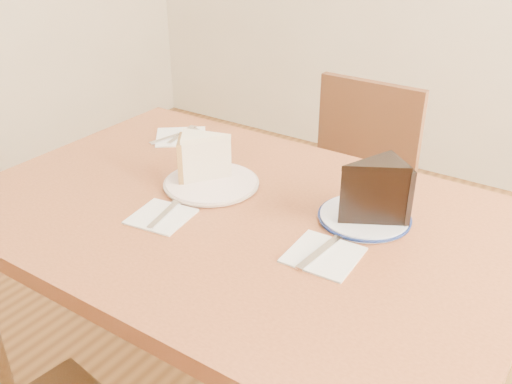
# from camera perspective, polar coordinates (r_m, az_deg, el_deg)

# --- Properties ---
(table) EXTENTS (1.20, 0.80, 0.75)m
(table) POSITION_cam_1_polar(r_m,az_deg,el_deg) (1.30, -1.79, -5.61)
(table) COLOR #5A2C18
(table) RESTS_ON ground
(chair_far) EXTENTS (0.42, 0.42, 0.84)m
(chair_far) POSITION_cam_1_polar(r_m,az_deg,el_deg) (1.89, 8.96, -0.95)
(chair_far) COLOR #361D10
(chair_far) RESTS_ON ground
(plate_cream) EXTENTS (0.21, 0.21, 0.01)m
(plate_cream) POSITION_cam_1_polar(r_m,az_deg,el_deg) (1.35, -4.49, 0.88)
(plate_cream) COLOR white
(plate_cream) RESTS_ON table
(plate_navy) EXTENTS (0.19, 0.19, 0.01)m
(plate_navy) POSITION_cam_1_polar(r_m,az_deg,el_deg) (1.23, 10.78, -2.49)
(plate_navy) COLOR white
(plate_navy) RESTS_ON table
(carrot_cake) EXTENTS (0.14, 0.13, 0.10)m
(carrot_cake) POSITION_cam_1_polar(r_m,az_deg,el_deg) (1.35, -4.88, 3.39)
(carrot_cake) COLOR beige
(carrot_cake) RESTS_ON plate_cream
(chocolate_cake) EXTENTS (0.15, 0.16, 0.12)m
(chocolate_cake) POSITION_cam_1_polar(r_m,az_deg,el_deg) (1.18, 11.23, -0.20)
(chocolate_cake) COLOR black
(chocolate_cake) RESTS_ON plate_navy
(napkin_cream) EXTENTS (0.13, 0.13, 0.00)m
(napkin_cream) POSITION_cam_1_polar(r_m,az_deg,el_deg) (1.23, -9.46, -2.43)
(napkin_cream) COLOR white
(napkin_cream) RESTS_ON table
(napkin_navy) EXTENTS (0.14, 0.14, 0.00)m
(napkin_navy) POSITION_cam_1_polar(r_m,az_deg,el_deg) (1.10, 6.75, -6.26)
(napkin_navy) COLOR white
(napkin_navy) RESTS_ON table
(napkin_spare) EXTENTS (0.19, 0.19, 0.00)m
(napkin_spare) POSITION_cam_1_polar(r_m,az_deg,el_deg) (1.63, -7.51, 5.51)
(napkin_spare) COLOR white
(napkin_spare) RESTS_ON table
(fork_cream) EXTENTS (0.04, 0.14, 0.00)m
(fork_cream) POSITION_cam_1_polar(r_m,az_deg,el_deg) (1.24, -8.95, -2.01)
(fork_cream) COLOR silver
(fork_cream) RESTS_ON napkin_cream
(knife_navy) EXTENTS (0.03, 0.17, 0.00)m
(knife_navy) POSITION_cam_1_polar(r_m,az_deg,el_deg) (1.11, 6.82, -5.64)
(knife_navy) COLOR silver
(knife_navy) RESTS_ON napkin_navy
(fork_spare) EXTENTS (0.04, 0.14, 0.00)m
(fork_spare) POSITION_cam_1_polar(r_m,az_deg,el_deg) (1.63, -7.44, 5.71)
(fork_spare) COLOR silver
(fork_spare) RESTS_ON napkin_spare
(knife_spare) EXTENTS (0.05, 0.16, 0.00)m
(knife_spare) POSITION_cam_1_polar(r_m,az_deg,el_deg) (1.63, -8.20, 5.56)
(knife_spare) COLOR silver
(knife_spare) RESTS_ON napkin_spare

